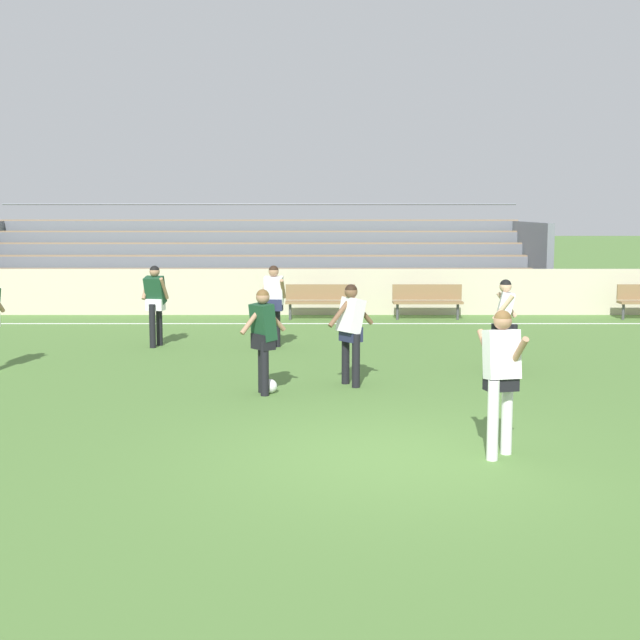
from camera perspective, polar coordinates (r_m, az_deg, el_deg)
The scene contains 13 objects.
ground_plane at distance 10.14m, azimuth 4.76°, elevation -9.02°, with size 160.00×160.00×0.00m, color #517A38.
field_line_sideline at distance 21.49m, azimuth 2.18°, elevation -0.24°, with size 44.00×0.12×0.01m, color white.
sideline_wall at distance 23.26m, azimuth 2.01°, elevation 1.87°, with size 48.00×0.16×1.24m, color beige.
bleacher_stand at distance 26.49m, azimuth -4.46°, elevation 4.00°, with size 17.09×4.96×3.03m.
bench_far_left at distance 22.43m, azimuth 7.06°, elevation 1.43°, with size 1.80×0.40×0.90m.
bench_near_wall_gap at distance 22.26m, azimuth -0.04°, elevation 1.44°, with size 1.80×0.40×0.90m.
player_dark_wide_left at distance 13.26m, azimuth -3.86°, elevation -0.82°, with size 0.71×0.52×1.63m.
player_white_trailing_run at distance 13.87m, azimuth 1.99°, elevation -0.38°, with size 0.77×0.51×1.65m.
player_white_pressing_high at distance 15.41m, azimuth 12.06°, elevation 0.18°, with size 0.52×0.52×1.63m.
player_white_on_ball at distance 17.63m, azimuth -3.14°, elevation 1.40°, with size 0.50×0.62×1.71m.
player_white_dropping_back at distance 10.08m, azimuth 11.85°, elevation -3.25°, with size 0.47×0.70×1.71m.
player_dark_challenging at distance 18.12m, azimuth -10.92°, elevation 1.41°, with size 0.55×0.47×1.69m.
soccer_ball at distance 13.47m, azimuth -3.39°, elevation -4.40°, with size 0.22×0.22×0.22m, color white.
Camera 1 is at (-0.84, -9.69, 2.86)m, focal length 48.34 mm.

